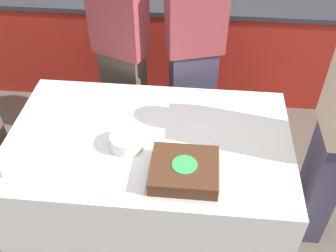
{
  "coord_description": "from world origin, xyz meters",
  "views": [
    {
      "loc": [
        0.28,
        -1.71,
        2.37
      ],
      "look_at": [
        0.12,
        0.0,
        0.85
      ],
      "focal_mm": 42.0,
      "sensor_mm": 36.0,
      "label": 1
    }
  ],
  "objects": [
    {
      "name": "wine_glass",
      "position": [
        -0.7,
        -0.44,
        0.87
      ],
      "size": [
        0.07,
        0.07,
        0.19
      ],
      "color": "white",
      "rests_on": "dining_table"
    },
    {
      "name": "person_cutting_cake",
      "position": [
        0.23,
        0.75,
        0.87
      ],
      "size": [
        0.44,
        0.31,
        1.67
      ],
      "rotation": [
        0.0,
        0.0,
        -2.84
      ],
      "color": "#383347",
      "rests_on": "ground_plane"
    },
    {
      "name": "ground_plane",
      "position": [
        0.0,
        0.0,
        0.0
      ],
      "size": [
        14.0,
        14.0,
        0.0
      ],
      "primitive_type": "plane",
      "color": "brown"
    },
    {
      "name": "side_plate_near_cake",
      "position": [
        0.31,
        0.05,
        0.75
      ],
      "size": [
        0.22,
        0.22,
        0.0
      ],
      "color": "white",
      "rests_on": "dining_table"
    },
    {
      "name": "person_standing_back",
      "position": [
        -0.3,
        0.75,
        0.84
      ],
      "size": [
        0.43,
        0.33,
        1.63
      ],
      "rotation": [
        0.0,
        0.0,
        2.76
      ],
      "color": "#4C4238",
      "rests_on": "ground_plane"
    },
    {
      "name": "cake",
      "position": [
        0.23,
        -0.29,
        0.79
      ],
      "size": [
        0.4,
        0.36,
        0.09
      ],
      "color": "#B7B2AD",
      "rests_on": "dining_table"
    },
    {
      "name": "back_counter",
      "position": [
        0.0,
        1.6,
        0.46
      ],
      "size": [
        4.4,
        0.58,
        0.92
      ],
      "color": "#A82319",
      "rests_on": "ground_plane"
    },
    {
      "name": "plate_stack",
      "position": [
        -0.11,
        -0.09,
        0.79
      ],
      "size": [
        0.2,
        0.2,
        0.09
      ],
      "color": "white",
      "rests_on": "dining_table"
    },
    {
      "name": "utensil_pile",
      "position": [
        0.25,
        -0.39,
        0.76
      ],
      "size": [
        0.16,
        0.09,
        0.02
      ],
      "color": "white",
      "rests_on": "dining_table"
    },
    {
      "name": "dining_table",
      "position": [
        0.0,
        0.0,
        0.37
      ],
      "size": [
        1.72,
        1.06,
        0.75
      ],
      "color": "silver",
      "rests_on": "ground_plane"
    }
  ]
}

